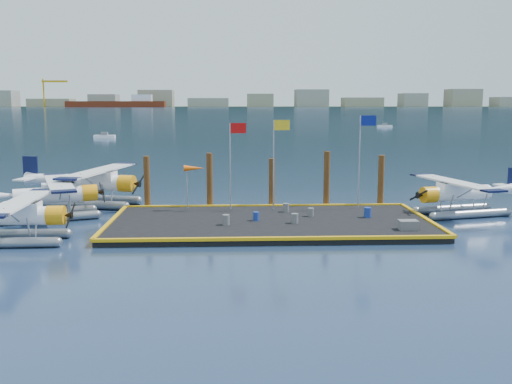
% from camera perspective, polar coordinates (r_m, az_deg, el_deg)
% --- Properties ---
extents(ground, '(4000.00, 4000.00, 0.00)m').
position_cam_1_polar(ground, '(36.36, 1.39, -3.43)').
color(ground, '#192A4D').
rests_on(ground, ground).
extents(dock, '(20.00, 10.00, 0.40)m').
position_cam_1_polar(dock, '(36.32, 1.39, -3.12)').
color(dock, black).
rests_on(dock, ground).
extents(dock_bumpers, '(20.25, 10.25, 0.18)m').
position_cam_1_polar(dock_bumpers, '(36.26, 1.39, -2.67)').
color(dock_bumpers, '#E1A30D').
rests_on(dock_bumpers, dock).
extents(far_backdrop, '(3050.00, 2050.00, 810.00)m').
position_cam_1_polar(far_backdrop, '(1789.43, 5.40, 9.01)').
color(far_backdrop, black).
rests_on(far_backdrop, ground).
extents(seaplane_a, '(8.17, 9.00, 3.21)m').
position_cam_1_polar(seaplane_a, '(34.45, -22.99, -2.48)').
color(seaplane_a, gray).
rests_on(seaplane_a, ground).
extents(seaplane_b, '(8.78, 9.31, 3.36)m').
position_cam_1_polar(seaplane_b, '(40.71, -19.61, -0.52)').
color(seaplane_b, gray).
rests_on(seaplane_b, ground).
extents(seaplane_c, '(9.65, 10.46, 3.71)m').
position_cam_1_polar(seaplane_c, '(44.72, -15.85, 0.67)').
color(seaplane_c, gray).
rests_on(seaplane_c, ground).
extents(seaplane_d, '(8.43, 9.13, 3.24)m').
position_cam_1_polar(seaplane_d, '(41.84, 19.53, -0.34)').
color(seaplane_d, gray).
rests_on(seaplane_d, ground).
extents(drum_0, '(0.39, 0.39, 0.56)m').
position_cam_1_polar(drum_0, '(36.04, 0.00, -2.44)').
color(drum_0, navy).
rests_on(drum_0, dock).
extents(drum_1, '(0.43, 0.43, 0.61)m').
position_cam_1_polar(drum_1, '(35.35, 3.90, -2.64)').
color(drum_1, '#5B5C61').
rests_on(drum_1, dock).
extents(drum_2, '(0.39, 0.39, 0.56)m').
position_cam_1_polar(drum_2, '(37.53, 5.51, -2.02)').
color(drum_2, '#5B5C61').
rests_on(drum_2, dock).
extents(drum_3, '(0.44, 0.44, 0.63)m').
position_cam_1_polar(drum_3, '(34.85, -3.02, -2.79)').
color(drum_3, '#5B5C61').
rests_on(drum_3, dock).
extents(drum_4, '(0.47, 0.47, 0.66)m').
position_cam_1_polar(drum_4, '(37.71, 11.09, -2.02)').
color(drum_4, navy).
rests_on(drum_4, dock).
extents(drum_5, '(0.42, 0.42, 0.59)m').
position_cam_1_polar(drum_5, '(38.93, 3.02, -1.57)').
color(drum_5, '#5B5C61').
rests_on(drum_5, dock).
extents(crate, '(1.10, 0.74, 0.55)m').
position_cam_1_polar(crate, '(34.71, 14.96, -3.20)').
color(crate, '#5B5C61').
rests_on(crate, dock).
extents(flagpole_red, '(1.14, 0.08, 6.00)m').
position_cam_1_polar(flagpole_red, '(39.38, -2.30, 4.00)').
color(flagpole_red, '#9A99A2').
rests_on(flagpole_red, dock).
extents(flagpole_yellow, '(1.14, 0.08, 6.20)m').
position_cam_1_polar(flagpole_yellow, '(39.49, 2.07, 4.18)').
color(flagpole_yellow, '#9A99A2').
rests_on(flagpole_yellow, dock).
extents(flagpole_blue, '(1.14, 0.08, 6.50)m').
position_cam_1_polar(flagpole_blue, '(40.39, 10.60, 4.39)').
color(flagpole_blue, '#9A99A2').
rests_on(flagpole_blue, dock).
extents(windsock, '(1.40, 0.44, 3.12)m').
position_cam_1_polar(windsock, '(39.58, -6.25, 2.28)').
color(windsock, '#9A99A2').
rests_on(windsock, dock).
extents(piling_0, '(0.44, 0.44, 4.00)m').
position_cam_1_polar(piling_0, '(41.69, -10.84, 0.81)').
color(piling_0, '#402412').
rests_on(piling_0, ground).
extents(piling_1, '(0.44, 0.44, 4.20)m').
position_cam_1_polar(piling_1, '(41.26, -4.65, 0.99)').
color(piling_1, '#402412').
rests_on(piling_1, ground).
extents(piling_2, '(0.44, 0.44, 3.80)m').
position_cam_1_polar(piling_2, '(41.36, 1.59, 0.76)').
color(piling_2, '#402412').
rests_on(piling_2, ground).
extents(piling_3, '(0.44, 0.44, 4.30)m').
position_cam_1_polar(piling_3, '(41.79, 7.07, 1.13)').
color(piling_3, '#402412').
rests_on(piling_3, ground).
extents(piling_4, '(0.44, 0.44, 4.00)m').
position_cam_1_polar(piling_4, '(42.66, 12.38, 0.94)').
color(piling_4, '#402412').
rests_on(piling_4, ground).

